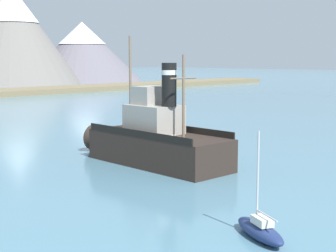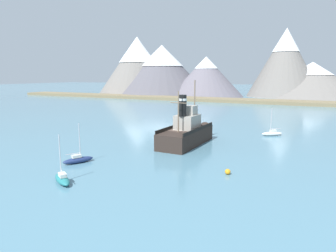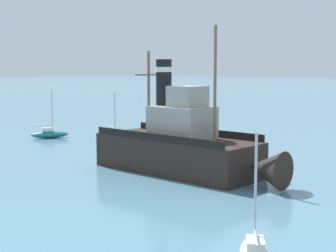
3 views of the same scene
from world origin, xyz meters
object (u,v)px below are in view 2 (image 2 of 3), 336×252
at_px(sailboat_white, 272,133).
at_px(mooring_buoy, 228,172).
at_px(sailboat_navy, 78,160).
at_px(old_tugboat, 187,132).
at_px(sailboat_teal, 62,179).

height_order(sailboat_white, mooring_buoy, sailboat_white).
bearing_deg(sailboat_navy, sailboat_white, 54.85).
distance_m(old_tugboat, sailboat_navy, 17.63).
bearing_deg(sailboat_white, sailboat_navy, -125.15).
relative_size(old_tugboat, mooring_buoy, 23.55).
height_order(old_tugboat, mooring_buoy, old_tugboat).
height_order(sailboat_white, sailboat_teal, same).
bearing_deg(sailboat_white, mooring_buoy, -94.34).
distance_m(old_tugboat, mooring_buoy, 15.24).
xyz_separation_m(sailboat_navy, mooring_buoy, (17.77, 3.63, -0.12)).
height_order(old_tugboat, sailboat_white, old_tugboat).
xyz_separation_m(old_tugboat, sailboat_white, (11.31, 12.37, -1.40)).
bearing_deg(sailboat_teal, old_tugboat, 77.11).
xyz_separation_m(sailboat_white, sailboat_teal, (-16.23, -33.89, 0.00)).
distance_m(old_tugboat, sailboat_white, 16.82).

